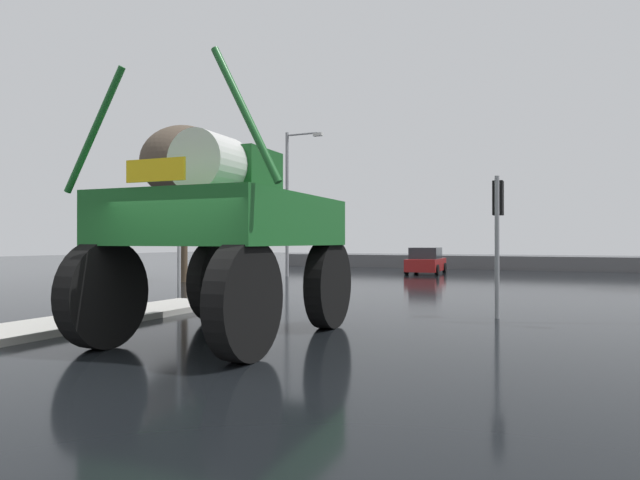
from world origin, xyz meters
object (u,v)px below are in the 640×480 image
object	(u,v)px
sedan_ahead	(426,261)
bare_tree_left	(184,163)
oversize_sprayer	(228,230)
traffic_signal_near_right	(498,215)
streetlight_far_left	(290,195)
traffic_signal_near_left	(182,210)

from	to	relation	value
sedan_ahead	bare_tree_left	bearing A→B (deg)	139.07
sedan_ahead	bare_tree_left	size ratio (longest dim) A/B	0.58
oversize_sprayer	bare_tree_left	xyz separation A→B (m)	(-10.18, 11.37, 3.40)
traffic_signal_near_right	streetlight_far_left	size ratio (longest dim) A/B	0.45
sedan_ahead	bare_tree_left	world-z (taller)	bare_tree_left
oversize_sprayer	sedan_ahead	xyz separation A→B (m)	(-1.67, 22.46, -1.36)
bare_tree_left	traffic_signal_near_right	bearing A→B (deg)	-23.42
streetlight_far_left	bare_tree_left	world-z (taller)	streetlight_far_left
oversize_sprayer	bare_tree_left	world-z (taller)	bare_tree_left
traffic_signal_near_right	bare_tree_left	bearing A→B (deg)	156.58
sedan_ahead	bare_tree_left	distance (m)	14.77
streetlight_far_left	traffic_signal_near_left	bearing A→B (deg)	-78.29
bare_tree_left	streetlight_far_left	bearing A→B (deg)	65.87
traffic_signal_near_left	traffic_signal_near_right	bearing A→B (deg)	0.04
sedan_ahead	traffic_signal_near_right	xyz separation A→B (m)	(6.07, -17.41, 1.79)
traffic_signal_near_right	streetlight_far_left	bearing A→B (deg)	135.28
traffic_signal_near_left	bare_tree_left	world-z (taller)	bare_tree_left
traffic_signal_near_left	bare_tree_left	bearing A→B (deg)	128.31
streetlight_far_left	traffic_signal_near_right	bearing A→B (deg)	-44.72
traffic_signal_near_left	traffic_signal_near_right	size ratio (longest dim) A/B	1.14
oversize_sprayer	streetlight_far_left	world-z (taller)	streetlight_far_left
oversize_sprayer	traffic_signal_near_left	xyz separation A→B (m)	(-5.18, 5.05, 0.79)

